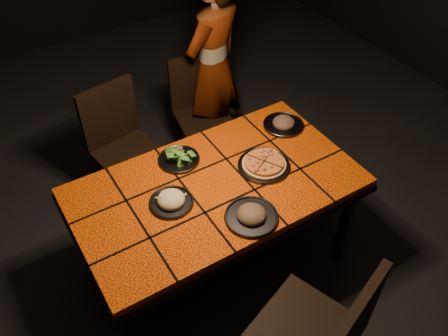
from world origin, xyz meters
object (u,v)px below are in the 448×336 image
dining_table (216,194)px  chair_near (324,333)px  plate_pizza (264,164)px  chair_far_right (200,105)px  chair_far_left (120,139)px  plate_pasta (171,201)px  diner (213,68)px

dining_table → chair_near: bearing=-89.0°
plate_pizza → chair_far_right: bearing=82.0°
chair_near → plate_pizza: (0.30, 0.92, 0.20)m
chair_near → chair_far_left: size_ratio=1.08×
chair_near → chair_far_right: size_ratio=1.14×
dining_table → plate_pasta: plate_pasta is taller
chair_far_left → plate_pizza: 1.11m
chair_far_right → diner: 0.31m
diner → plate_pizza: 1.10m
plate_pizza → chair_near: bearing=-107.7°
dining_table → chair_near: chair_near is taller
chair_far_right → plate_pizza: chair_far_right is taller
chair_near → diner: size_ratio=0.64×
chair_far_right → plate_pasta: (-0.74, -1.01, 0.27)m
chair_near → chair_far_right: (0.44, 1.96, -0.07)m
chair_far_left → plate_pizza: size_ratio=2.63×
dining_table → chair_far_right: (0.46, 1.01, -0.17)m
dining_table → plate_pasta: size_ratio=6.69×
chair_near → plate_pasta: size_ratio=4.10×
plate_pizza → plate_pasta: plate_pasta is taller
chair_near → plate_pasta: 1.01m
plate_pizza → plate_pasta: bearing=177.7°
chair_far_left → diner: bearing=-1.0°
dining_table → diner: size_ratio=1.05×
chair_far_left → chair_far_right: 0.69m
chair_far_left → chair_far_right: bearing=-1.4°
dining_table → plate_pizza: bearing=-4.1°
chair_far_left → diner: 0.88m
chair_far_right → diner: bearing=19.2°
chair_far_left → plate_pasta: 0.95m
chair_far_right → diner: diner is taller
chair_far_left → chair_near: bearing=-91.4°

